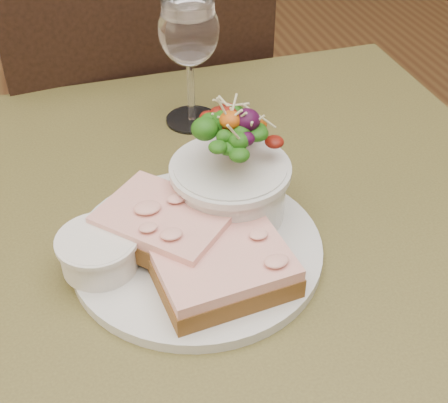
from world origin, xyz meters
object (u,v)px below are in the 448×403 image
object	(u,v)px
chair_far	(140,221)
wine_glass	(189,34)
cafe_table	(208,318)
dinner_plate	(197,249)
sandwich_back	(165,225)
sandwich_front	(224,270)
ramekin	(99,251)
salad_bowl	(230,167)

from	to	relation	value
chair_far	wine_glass	bearing A→B (deg)	91.01
cafe_table	wine_glass	world-z (taller)	wine_glass
dinner_plate	wine_glass	distance (m)	0.28
sandwich_back	cafe_table	bearing A→B (deg)	28.60
dinner_plate	sandwich_front	bearing A→B (deg)	-79.46
sandwich_front	sandwich_back	bearing A→B (deg)	114.39
chair_far	ramekin	world-z (taller)	chair_far
chair_far	sandwich_front	distance (m)	0.82
cafe_table	chair_far	size ratio (longest dim) A/B	0.89
sandwich_front	ramekin	xyz separation A→B (m)	(-0.11, 0.06, 0.00)
cafe_table	sandwich_front	size ratio (longest dim) A/B	6.05
wine_glass	cafe_table	bearing A→B (deg)	-101.28
sandwich_back	salad_bowl	size ratio (longest dim) A/B	1.21
chair_far	wine_glass	xyz separation A→B (m)	(0.04, -0.35, 0.58)
chair_far	cafe_table	bearing A→B (deg)	83.32
dinner_plate	ramekin	world-z (taller)	ramekin
sandwich_back	wine_glass	distance (m)	0.27
chair_far	sandwich_front	size ratio (longest dim) A/B	6.81
cafe_table	dinner_plate	size ratio (longest dim) A/B	3.15
chair_far	salad_bowl	xyz separation A→B (m)	(0.03, -0.56, 0.53)
wine_glass	sandwich_front	bearing A→B (deg)	-99.03
sandwich_front	salad_bowl	size ratio (longest dim) A/B	1.04
chair_far	dinner_plate	distance (m)	0.76
sandwich_front	sandwich_back	world-z (taller)	sandwich_back
chair_far	sandwich_back	world-z (taller)	chair_far
cafe_table	salad_bowl	bearing A→B (deg)	47.94
cafe_table	dinner_plate	xyz separation A→B (m)	(-0.01, 0.00, 0.11)
cafe_table	salad_bowl	size ratio (longest dim) A/B	6.30
chair_far	ramekin	xyz separation A→B (m)	(-0.11, -0.60, 0.49)
cafe_table	chair_far	distance (m)	0.70
salad_bowl	sandwich_back	bearing A→B (deg)	-158.86
dinner_plate	salad_bowl	xyz separation A→B (m)	(0.05, 0.04, 0.07)
dinner_plate	wine_glass	xyz separation A→B (m)	(0.06, 0.25, 0.12)
sandwich_back	sandwich_front	bearing A→B (deg)	-13.51
chair_far	wine_glass	distance (m)	0.68
wine_glass	ramekin	bearing A→B (deg)	-121.89
dinner_plate	sandwich_back	distance (m)	0.04
salad_bowl	wine_glass	distance (m)	0.22
dinner_plate	wine_glass	world-z (taller)	wine_glass
sandwich_back	salad_bowl	xyz separation A→B (m)	(0.08, 0.03, 0.03)
sandwich_back	dinner_plate	bearing A→B (deg)	26.92
cafe_table	wine_glass	bearing A→B (deg)	78.72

